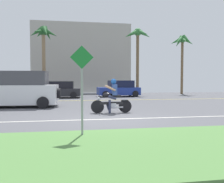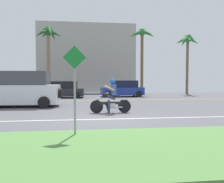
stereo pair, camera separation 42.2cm
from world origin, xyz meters
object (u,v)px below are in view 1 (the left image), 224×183
palm_tree_0 (138,39)px  palm_tree_1 (43,38)px  parked_car_1 (58,90)px  palm_tree_2 (182,44)px  street_sign (82,81)px  suv_nearby (16,90)px  parked_car_2 (119,89)px  motorcyclist (112,99)px

palm_tree_0 → palm_tree_1: size_ratio=0.99×
palm_tree_0 → parked_car_1: bearing=-157.2°
palm_tree_1 → palm_tree_2: size_ratio=1.09×
street_sign → suv_nearby: bearing=114.2°
parked_car_2 → palm_tree_0: bearing=47.2°
suv_nearby → parked_car_2: (7.37, 7.23, -0.29)m
parked_car_1 → palm_tree_0: 9.95m
parked_car_2 → palm_tree_2: palm_tree_2 is taller
palm_tree_1 → palm_tree_2: palm_tree_1 is taller
parked_car_1 → motorcyclist: bearing=-73.0°
parked_car_1 → street_sign: (1.49, -14.27, 0.83)m
suv_nearby → parked_car_2: 10.33m
palm_tree_2 → parked_car_2: bearing=-158.4°
suv_nearby → parked_car_2: size_ratio=1.27×
suv_nearby → motorcyclist: bearing=-33.2°
palm_tree_1 → palm_tree_0: bearing=-3.0°
parked_car_1 → palm_tree_1: (-1.63, 3.80, 4.98)m
palm_tree_0 → street_sign: bearing=-110.0°
motorcyclist → parked_car_2: (2.39, 10.49, 0.02)m
suv_nearby → palm_tree_1: (0.33, 10.40, 4.67)m
motorcyclist → palm_tree_0: (4.87, 13.17, 5.09)m
suv_nearby → street_sign: bearing=-65.8°
parked_car_2 → palm_tree_1: palm_tree_1 is taller
palm_tree_1 → street_sign: bearing=-80.2°
suv_nearby → palm_tree_0: (9.85, 9.91, 4.78)m
parked_car_1 → parked_car_2: size_ratio=1.02×
suv_nearby → palm_tree_2: (14.93, 10.22, 4.40)m
palm_tree_0 → street_sign: size_ratio=2.80×
palm_tree_1 → street_sign: 18.80m
motorcyclist → street_sign: (-1.53, -4.41, 0.82)m
suv_nearby → palm_tree_2: bearing=34.4°
palm_tree_2 → street_sign: 21.61m
motorcyclist → parked_car_1: size_ratio=0.48×
palm_tree_2 → parked_car_1: bearing=-164.4°
parked_car_2 → palm_tree_2: 9.38m
palm_tree_0 → motorcyclist: bearing=-110.3°
motorcyclist → palm_tree_0: bearing=69.7°
motorcyclist → palm_tree_2: bearing=53.6°
palm_tree_0 → palm_tree_2: (5.08, 0.32, -0.39)m
motorcyclist → palm_tree_1: size_ratio=0.27×
motorcyclist → palm_tree_2: palm_tree_2 is taller
palm_tree_2 → palm_tree_0: bearing=-176.4°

